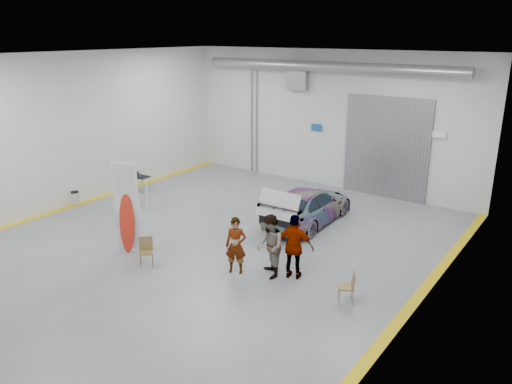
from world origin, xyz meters
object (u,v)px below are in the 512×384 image
Objects in this scene: person_a at (236,245)px; folding_chair_near at (147,257)px; sedan_car at (308,206)px; work_table at (137,176)px; person_b at (270,246)px; shop_stool at (75,199)px; folding_chair_far at (346,293)px; office_chair at (127,197)px; person_c at (294,247)px; surfboard_display at (125,214)px.

folding_chair_near is at bearing -179.98° from person_a.
work_table is (-8.08, -0.98, 0.02)m from sedan_car.
sedan_car is 8.14m from work_table.
shop_stool is at bearing -139.02° from person_b.
folding_chair_near reaches higher than shop_stool.
person_a is 3.40m from folding_chair_far.
work_table is at bearing 142.02° from office_chair.
person_c is at bearing 71.30° from person_b.
work_table is (-9.30, 3.33, -0.25)m from person_b.
office_chair is at bearing 21.36° from sedan_car.
person_a is at bearing -8.58° from surfboard_display.
folding_chair_near is 5.37m from office_chair.
sedan_car reaches higher than office_chair.
sedan_car is 6.54m from surfboard_display.
person_a is 0.54× the size of surfboard_display.
person_a is at bearing -115.30° from person_b.
work_table is at bearing -33.85° from person_c.
office_chair is (-7.79, 1.45, -0.42)m from person_b.
folding_chair_near is (-3.37, -1.58, -0.66)m from person_b.
work_table is 0.98× the size of office_chair.
surfboard_display is 3.70× the size of folding_chair_far.
office_chair is at bearing -128.71° from folding_chair_far.
folding_chair_near is at bearing 8.65° from person_c.
surfboard_display is at bearing -44.51° from work_table.
work_table reaches higher than folding_chair_near.
person_a reaches higher than folding_chair_far.
surfboard_display is at bearing -27.24° from office_chair.
surfboard_display reaches higher than person_a.
folding_chair_far is at bearing 42.32° from person_b.
person_c is at bearing -2.40° from person_a.
sedan_car is at bearing -82.27° from person_c.
sedan_car is 4.68m from person_a.
surfboard_display reaches higher than folding_chair_near.
sedan_car is 2.67× the size of person_a.
office_chair is (-4.43, 3.03, 0.24)m from folding_chair_near.
person_c is 10.36m from work_table.
person_c is 2.22× the size of folding_chair_near.
person_c reaches higher than sedan_car.
sedan_car is 2.43× the size of person_b.
work_table is at bearing -136.44° from folding_chair_far.
surfboard_display is 6.51m from work_table.
person_a is 1.47× the size of office_chair.
work_table is at bearing 129.64° from person_a.
person_b is 2.50m from folding_chair_far.
work_table reaches higher than folding_chair_far.
surfboard_display is 4.75× the size of shop_stool.
person_b is 2.16× the size of folding_chair_near.
surfboard_display is at bearing -110.96° from folding_chair_far.
work_table is at bearing 4.78° from sedan_car.
person_b is 0.59× the size of surfboard_display.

